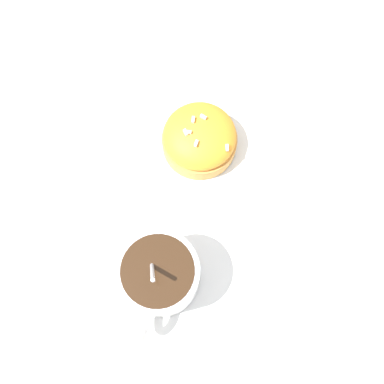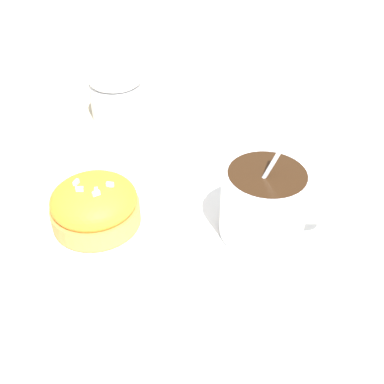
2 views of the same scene
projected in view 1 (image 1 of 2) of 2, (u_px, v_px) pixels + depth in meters
ground_plane at (185, 211)px, 0.52m from camera, size 3.00×3.00×0.00m
paper_napkin at (185, 211)px, 0.52m from camera, size 0.29×0.26×0.00m
coffee_cup at (155, 274)px, 0.46m from camera, size 0.11×0.08×0.10m
frosted_pastry at (200, 138)px, 0.52m from camera, size 0.09×0.09×0.05m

